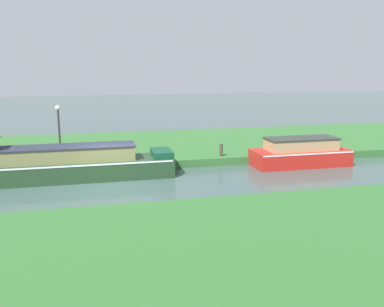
# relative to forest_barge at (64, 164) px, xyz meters

# --- Properties ---
(ground_plane) EXTENTS (120.00, 120.00, 0.00)m
(ground_plane) POSITION_rel_forest_barge_xyz_m (2.06, -1.20, -0.72)
(ground_plane) COLOR #3C5350
(riverbank_far) EXTENTS (72.00, 10.00, 0.40)m
(riverbank_far) POSITION_rel_forest_barge_xyz_m (2.06, 5.80, -0.52)
(riverbank_far) COLOR #326830
(riverbank_far) RESTS_ON ground_plane
(riverbank_near) EXTENTS (72.00, 10.00, 0.40)m
(riverbank_near) POSITION_rel_forest_barge_xyz_m (2.06, -10.20, -0.52)
(riverbank_near) COLOR #2E642C
(riverbank_near) RESTS_ON ground_plane
(forest_barge) EXTENTS (9.35, 1.91, 2.26)m
(forest_barge) POSITION_rel_forest_barge_xyz_m (0.00, 0.00, 0.00)
(forest_barge) COLOR #223E24
(forest_barge) RESTS_ON ground_plane
(red_narrowboat) EXTENTS (4.96, 1.86, 1.44)m
(red_narrowboat) POSITION_rel_forest_barge_xyz_m (11.57, -0.00, -0.09)
(red_narrowboat) COLOR red
(red_narrowboat) RESTS_ON ground_plane
(lamp_post) EXTENTS (0.24, 0.24, 2.72)m
(lamp_post) POSITION_rel_forest_barge_xyz_m (-0.28, 2.34, 1.41)
(lamp_post) COLOR #333338
(lamp_post) RESTS_ON riverbank_far
(mooring_post_near) EXTENTS (0.18, 0.18, 0.66)m
(mooring_post_near) POSITION_rel_forest_barge_xyz_m (7.74, 1.32, 0.01)
(mooring_post_near) COLOR #443E32
(mooring_post_near) RESTS_ON riverbank_far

